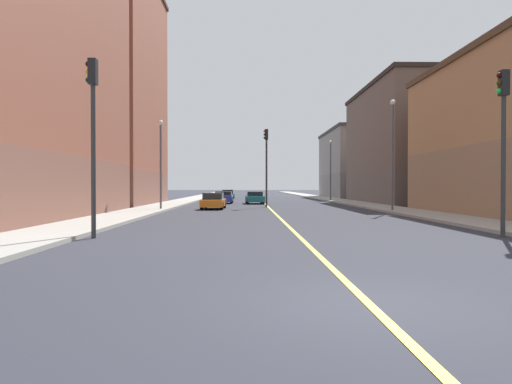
{
  "coord_description": "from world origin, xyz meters",
  "views": [
    {
      "loc": [
        -1.91,
        -7.2,
        1.84
      ],
      "look_at": [
        -0.95,
        39.26,
        1.23
      ],
      "focal_mm": 33.01,
      "sensor_mm": 36.0,
      "label": 1
    }
  ],
  "objects": [
    {
      "name": "sidewalk_right",
      "position": [
        -9.24,
        49.0,
        0.07
      ],
      "size": [
        3.12,
        168.0,
        0.15
      ],
      "primitive_type": "cube",
      "color": "#9E9B93",
      "rests_on": "ground"
    },
    {
      "name": "sidewalk_left",
      "position": [
        9.24,
        49.0,
        0.07
      ],
      "size": [
        3.12,
        168.0,
        0.15
      ],
      "primitive_type": "cube",
      "color": "#9E9B93",
      "rests_on": "ground"
    },
    {
      "name": "ground_plane",
      "position": [
        0.0,
        0.0,
        0.0
      ],
      "size": [
        400.0,
        400.0,
        0.0
      ],
      "primitive_type": "plane",
      "color": "#2B2D36",
      "rests_on": "ground"
    },
    {
      "name": "car_teal",
      "position": [
        -1.04,
        41.22,
        0.62
      ],
      "size": [
        1.96,
        4.27,
        1.26
      ],
      "color": "#196670",
      "rests_on": "ground"
    },
    {
      "name": "building_left_far",
      "position": [
        15.39,
        65.47,
        5.23
      ],
      "size": [
        9.49,
        18.79,
        10.43
      ],
      "color": "slate",
      "rests_on": "ground"
    },
    {
      "name": "building_right_midblock",
      "position": [
        -15.39,
        38.03,
        10.95
      ],
      "size": [
        9.49,
        16.42,
        21.88
      ],
      "color": "brown",
      "rests_on": "ground"
    },
    {
      "name": "lane_center_stripe",
      "position": [
        0.0,
        49.0,
        0.01
      ],
      "size": [
        0.16,
        154.0,
        0.01
      ],
      "primitive_type": "cube",
      "color": "#E5D14C",
      "rests_on": "ground"
    },
    {
      "name": "traffic_light_median_far",
      "position": [
        -0.19,
        33.27,
        4.3
      ],
      "size": [
        0.4,
        0.32,
        6.72
      ],
      "color": "#2D2D2D",
      "rests_on": "ground"
    },
    {
      "name": "car_green",
      "position": [
        -4.57,
        61.1,
        0.63
      ],
      "size": [
        1.83,
        4.61,
        1.28
      ],
      "color": "#1E6B38",
      "rests_on": "ground"
    },
    {
      "name": "traffic_light_right_near",
      "position": [
        -7.29,
        9.41,
        4.05
      ],
      "size": [
        0.4,
        0.32,
        6.29
      ],
      "color": "#2D2D2D",
      "rests_on": "ground"
    },
    {
      "name": "car_blue",
      "position": [
        -4.3,
        42.37,
        0.63
      ],
      "size": [
        1.95,
        4.53,
        1.26
      ],
      "color": "#23389E",
      "rests_on": "ground"
    },
    {
      "name": "traffic_light_left_near",
      "position": [
        7.26,
        9.41,
        3.86
      ],
      "size": [
        0.4,
        0.32,
        5.96
      ],
      "color": "#2D2D2D",
      "rests_on": "ground"
    },
    {
      "name": "car_orange",
      "position": [
        -4.52,
        30.15,
        0.63
      ],
      "size": [
        1.85,
        4.4,
        1.29
      ],
      "color": "orange",
      "rests_on": "ground"
    },
    {
      "name": "street_lamp_left_far",
      "position": [
        8.28,
        49.43,
        4.49
      ],
      "size": [
        0.36,
        0.36,
        7.17
      ],
      "color": "#4C4C51",
      "rests_on": "ground"
    },
    {
      "name": "building_left_mid",
      "position": [
        15.39,
        42.53,
        6.21
      ],
      "size": [
        9.49,
        19.79,
        12.4
      ],
      "color": "brown",
      "rests_on": "ground"
    },
    {
      "name": "street_lamp_left_near",
      "position": [
        8.28,
        25.32,
        4.77
      ],
      "size": [
        0.36,
        0.36,
        7.69
      ],
      "color": "#4C4C51",
      "rests_on": "ground"
    },
    {
      "name": "street_lamp_right_near",
      "position": [
        -8.28,
        27.89,
        4.17
      ],
      "size": [
        0.36,
        0.36,
        6.57
      ],
      "color": "#4C4C51",
      "rests_on": "ground"
    }
  ]
}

